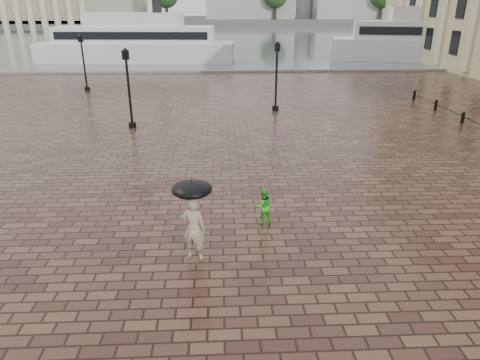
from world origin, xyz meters
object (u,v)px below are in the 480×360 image
at_px(street_lamps, 158,74).
at_px(ferry_far, 441,39).
at_px(adult_pedestrian, 194,228).
at_px(child_pedestrian, 263,206).
at_px(ferry_near, 136,42).

height_order(street_lamps, ferry_far, ferry_far).
bearing_deg(ferry_far, street_lamps, -126.97).
relative_size(adult_pedestrian, ferry_far, 0.07).
xyz_separation_m(adult_pedestrian, ferry_far, (29.14, 45.46, 1.74)).
relative_size(street_lamps, child_pedestrian, 12.40).
relative_size(adult_pedestrian, ferry_near, 0.08).
xyz_separation_m(street_lamps, ferry_far, (32.56, 25.84, 0.36)).
bearing_deg(child_pedestrian, ferry_near, -89.11).
relative_size(street_lamps, adult_pedestrian, 8.15).
bearing_deg(child_pedestrian, street_lamps, -86.52).
height_order(adult_pedestrian, child_pedestrian, adult_pedestrian).
xyz_separation_m(street_lamps, ferry_near, (-6.15, 26.29, 0.06)).
xyz_separation_m(street_lamps, child_pedestrian, (5.57, -17.63, -1.70)).
bearing_deg(adult_pedestrian, ferry_near, -59.30).
relative_size(child_pedestrian, ferry_far, 0.04).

